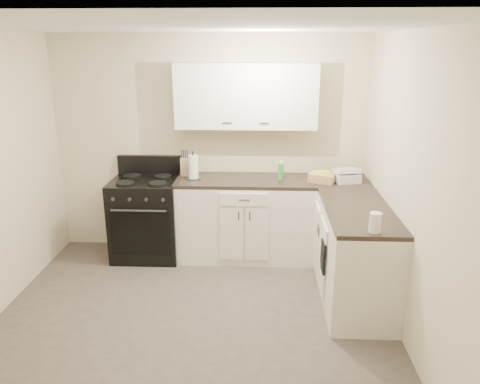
{
  "coord_description": "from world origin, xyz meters",
  "views": [
    {
      "loc": [
        0.59,
        -3.53,
        2.38
      ],
      "look_at": [
        0.39,
        0.85,
        0.99
      ],
      "focal_mm": 35.0,
      "sensor_mm": 36.0,
      "label": 1
    }
  ],
  "objects_px": {
    "stove": "(147,218)",
    "paper_towel": "(193,167)",
    "wicker_basket": "(322,178)",
    "knife_block": "(185,167)",
    "countertop_grill": "(346,177)"
  },
  "relations": [
    {
      "from": "knife_block",
      "to": "paper_towel",
      "type": "height_order",
      "value": "paper_towel"
    },
    {
      "from": "knife_block",
      "to": "stove",
      "type": "bearing_deg",
      "value": -164.06
    },
    {
      "from": "stove",
      "to": "countertop_grill",
      "type": "distance_m",
      "value": 2.31
    },
    {
      "from": "knife_block",
      "to": "wicker_basket",
      "type": "distance_m",
      "value": 1.55
    },
    {
      "from": "wicker_basket",
      "to": "countertop_grill",
      "type": "distance_m",
      "value": 0.27
    },
    {
      "from": "stove",
      "to": "paper_towel",
      "type": "relative_size",
      "value": 3.44
    },
    {
      "from": "wicker_basket",
      "to": "knife_block",
      "type": "bearing_deg",
      "value": 172.96
    },
    {
      "from": "knife_block",
      "to": "wicker_basket",
      "type": "xyz_separation_m",
      "value": [
        1.54,
        -0.19,
        -0.06
      ]
    },
    {
      "from": "stove",
      "to": "knife_block",
      "type": "distance_m",
      "value": 0.74
    },
    {
      "from": "stove",
      "to": "countertop_grill",
      "type": "relative_size",
      "value": 3.59
    },
    {
      "from": "stove",
      "to": "wicker_basket",
      "type": "height_order",
      "value": "wicker_basket"
    },
    {
      "from": "stove",
      "to": "knife_block",
      "type": "relative_size",
      "value": 4.42
    },
    {
      "from": "paper_towel",
      "to": "wicker_basket",
      "type": "xyz_separation_m",
      "value": [
        1.42,
        -0.06,
        -0.09
      ]
    },
    {
      "from": "countertop_grill",
      "to": "knife_block",
      "type": "bearing_deg",
      "value": 162.58
    },
    {
      "from": "stove",
      "to": "wicker_basket",
      "type": "distance_m",
      "value": 2.05
    }
  ]
}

